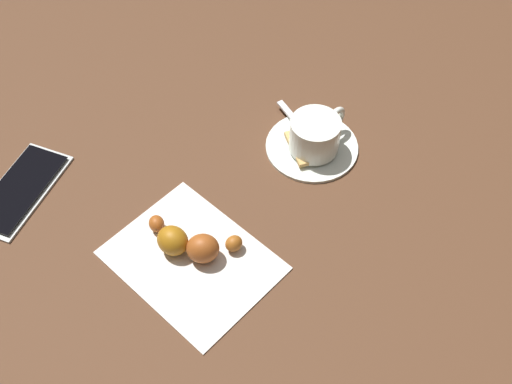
% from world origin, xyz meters
% --- Properties ---
extents(ground_plane, '(1.80, 1.80, 0.00)m').
position_xyz_m(ground_plane, '(0.00, 0.00, 0.00)').
color(ground_plane, '#4E301E').
extents(saucer, '(0.13, 0.13, 0.01)m').
position_xyz_m(saucer, '(-0.14, -0.01, 0.00)').
color(saucer, white).
rests_on(saucer, ground).
extents(espresso_cup, '(0.10, 0.07, 0.05)m').
position_xyz_m(espresso_cup, '(-0.14, -0.00, 0.03)').
color(espresso_cup, white).
rests_on(espresso_cup, saucer).
extents(teaspoon, '(0.04, 0.12, 0.01)m').
position_xyz_m(teaspoon, '(-0.14, -0.01, 0.01)').
color(teaspoon, silver).
rests_on(teaspoon, saucer).
extents(sugar_packet, '(0.04, 0.06, 0.01)m').
position_xyz_m(sugar_packet, '(-0.12, -0.01, 0.01)').
color(sugar_packet, tan).
rests_on(sugar_packet, saucer).
extents(napkin, '(0.16, 0.20, 0.00)m').
position_xyz_m(napkin, '(0.10, 0.02, 0.00)').
color(napkin, silver).
rests_on(napkin, ground).
extents(croissant, '(0.09, 0.11, 0.04)m').
position_xyz_m(croissant, '(0.10, 0.01, 0.02)').
color(croissant, '#944819').
rests_on(croissant, napkin).
extents(cell_phone, '(0.17, 0.13, 0.01)m').
position_xyz_m(cell_phone, '(0.20, -0.22, 0.00)').
color(cell_phone, '#B3B8B7').
rests_on(cell_phone, ground).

